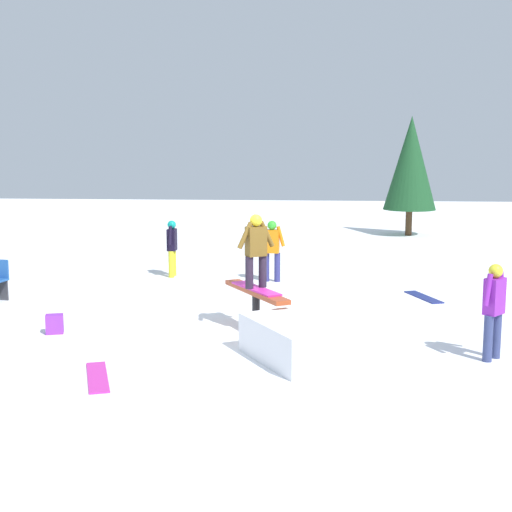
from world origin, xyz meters
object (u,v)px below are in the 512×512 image
(main_rider_on_rail, at_px, (256,253))
(pine_tree_far, at_px, (411,163))
(bystander_orange, at_px, (272,248))
(loose_snowboard_navy, at_px, (423,297))
(rail_feature, at_px, (256,296))
(bystander_purple, at_px, (494,306))
(backpack_on_snow, at_px, (55,324))
(loose_snowboard_magenta, at_px, (98,377))
(bystander_black, at_px, (172,245))

(main_rider_on_rail, bearing_deg, pine_tree_far, -50.38)
(bystander_orange, distance_m, loose_snowboard_navy, 3.86)
(main_rider_on_rail, relative_size, bystander_orange, 0.90)
(rail_feature, distance_m, bystander_purple, 4.04)
(loose_snowboard_navy, relative_size, backpack_on_snow, 3.78)
(bystander_orange, relative_size, loose_snowboard_magenta, 1.07)
(bystander_black, relative_size, backpack_on_snow, 4.19)
(loose_snowboard_magenta, height_order, pine_tree_far, pine_tree_far)
(loose_snowboard_navy, height_order, backpack_on_snow, backpack_on_snow)
(rail_feature, xyz_separation_m, loose_snowboard_magenta, (-2.73, 2.06, -0.63))
(bystander_purple, relative_size, backpack_on_snow, 4.45)
(loose_snowboard_magenta, height_order, backpack_on_snow, backpack_on_snow)
(rail_feature, distance_m, loose_snowboard_magenta, 3.48)
(pine_tree_far, bearing_deg, bystander_purple, 177.45)
(loose_snowboard_navy, bearing_deg, rail_feature, -67.77)
(main_rider_on_rail, height_order, bystander_purple, main_rider_on_rail)
(backpack_on_snow, bearing_deg, pine_tree_far, 44.22)
(bystander_black, bearing_deg, loose_snowboard_magenta, -175.86)
(loose_snowboard_magenta, bearing_deg, bystander_black, 164.14)
(loose_snowboard_navy, distance_m, loose_snowboard_magenta, 8.03)
(bystander_orange, bearing_deg, bystander_black, -5.15)
(bystander_purple, relative_size, loose_snowboard_navy, 1.18)
(pine_tree_far, bearing_deg, rail_feature, 162.28)
(bystander_orange, relative_size, bystander_black, 1.04)
(loose_snowboard_navy, bearing_deg, backpack_on_snow, -83.32)
(rail_feature, bearing_deg, backpack_on_snow, 65.96)
(bystander_black, bearing_deg, backpack_on_snow, 170.47)
(rail_feature, xyz_separation_m, pine_tree_far, (14.01, -4.48, 1.98))
(rail_feature, height_order, loose_snowboard_navy, rail_feature)
(backpack_on_snow, bearing_deg, bystander_black, 63.15)
(rail_feature, relative_size, bystander_purple, 1.28)
(rail_feature, distance_m, backpack_on_snow, 3.60)
(loose_snowboard_magenta, distance_m, pine_tree_far, 18.16)
(bystander_orange, xyz_separation_m, loose_snowboard_magenta, (-7.46, 2.06, -0.82))
(bystander_orange, xyz_separation_m, bystander_black, (0.45, 2.55, -0.04))
(bystander_orange, bearing_deg, pine_tree_far, -110.94)
(bystander_black, bearing_deg, rail_feature, -153.16)
(rail_feature, xyz_separation_m, loose_snowboard_navy, (3.14, -3.42, -0.63))
(bystander_black, distance_m, pine_tree_far, 11.44)
(bystander_purple, distance_m, loose_snowboard_navy, 4.60)
(main_rider_on_rail, distance_m, loose_snowboard_magenta, 3.70)
(bystander_black, bearing_deg, pine_tree_far, -37.84)
(bystander_purple, relative_size, bystander_black, 1.06)
(loose_snowboard_navy, bearing_deg, pine_tree_far, 154.09)
(main_rider_on_rail, distance_m, backpack_on_snow, 3.79)
(loose_snowboard_navy, xyz_separation_m, loose_snowboard_magenta, (-5.87, 5.48, 0.00))
(main_rider_on_rail, distance_m, bystander_purple, 4.07)
(main_rider_on_rail, height_order, bystander_orange, main_rider_on_rail)
(backpack_on_snow, bearing_deg, main_rider_on_rail, -10.05)
(bystander_orange, distance_m, backpack_on_snow, 6.28)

